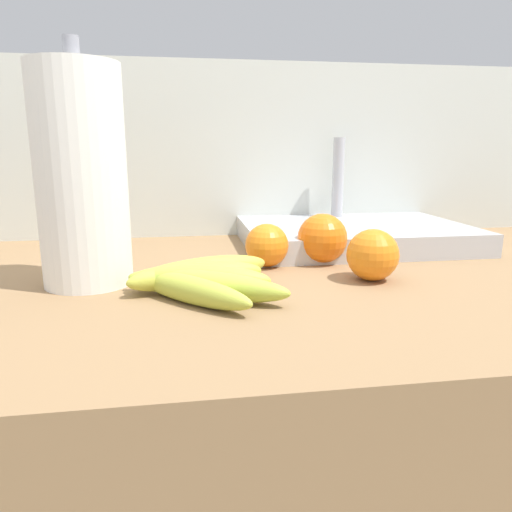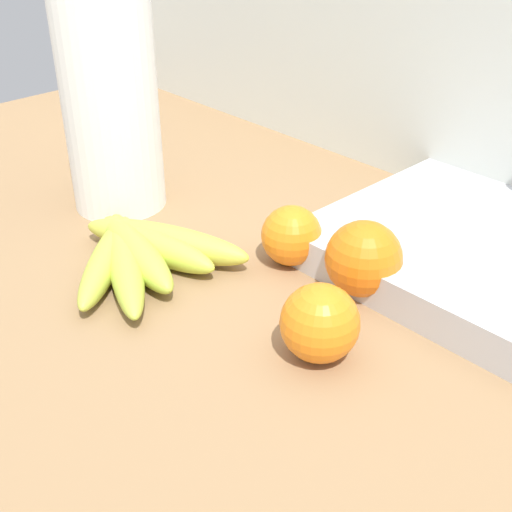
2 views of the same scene
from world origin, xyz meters
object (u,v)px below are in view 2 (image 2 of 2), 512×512
banana_bunch (139,251)px  orange_back_left (364,259)px  orange_far_right (320,323)px  orange_right (291,236)px  paper_towel_roll (109,96)px

banana_bunch → orange_back_left: orange_back_left is taller
orange_far_right → orange_right: bearing=142.8°
banana_bunch → orange_far_right: bearing=6.6°
banana_bunch → paper_towel_roll: bearing=153.6°
orange_back_left → orange_far_right: 0.12m
orange_right → orange_far_right: (0.13, -0.10, 0.00)m
banana_bunch → orange_right: 0.17m
orange_back_left → orange_far_right: size_ratio=1.10×
orange_right → paper_towel_roll: 0.29m
banana_bunch → orange_far_right: size_ratio=2.88×
orange_far_right → orange_back_left: bearing=109.7°
banana_bunch → orange_right: (0.11, 0.13, 0.02)m
orange_right → orange_far_right: orange_far_right is taller
banana_bunch → orange_back_left: (0.20, 0.14, 0.02)m
banana_bunch → orange_back_left: 0.25m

